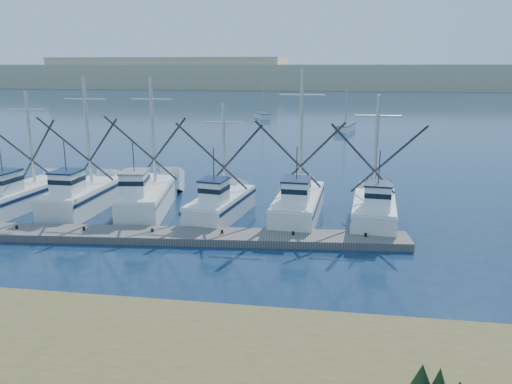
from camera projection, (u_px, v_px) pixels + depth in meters
The scene contains 6 objects.
ground at pixel (267, 288), 22.19m from camera, with size 500.00×500.00×0.00m, color #0D243C.
floating_dock at pixel (118, 235), 28.57m from camera, with size 32.87×2.19×0.44m, color #67635C.
dune_ridge at pixel (329, 76), 222.11m from camera, with size 360.00×60.00×10.00m, color tan.
trawler_fleet at pixel (157, 200), 33.07m from camera, with size 31.55×8.78×9.37m.
sailboat_near at pixel (345, 127), 75.78m from camera, with size 3.30×7.04×8.10m.
sailboat_far at pixel (262, 116), 93.43m from camera, with size 3.68×5.51×8.10m.
Camera 1 is at (2.62, -20.28, 9.62)m, focal length 35.00 mm.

